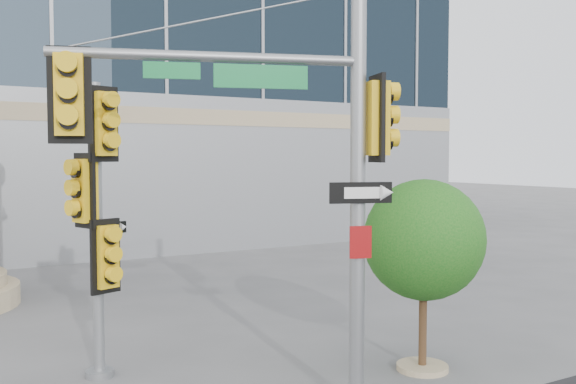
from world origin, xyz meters
TOP-DOWN VIEW (x-y plane):
  - ground at (0.00, 0.00)m, footprint 120.00×120.00m
  - main_signal_pole at (-1.54, -0.94)m, footprint 4.58×1.83m
  - secondary_signal_pole at (-3.47, 1.88)m, footprint 0.93×0.66m
  - street_tree at (1.54, -0.46)m, footprint 2.14×2.09m

SIDE VIEW (x-z plane):
  - ground at x=0.00m, z-range 0.00..0.00m
  - street_tree at x=1.54m, z-range 0.53..3.86m
  - secondary_signal_pole at x=-3.47m, z-range 0.43..5.37m
  - main_signal_pole at x=-1.54m, z-range 0.73..6.83m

